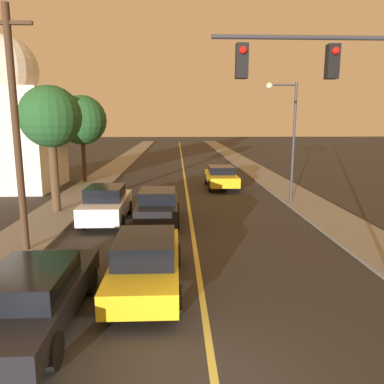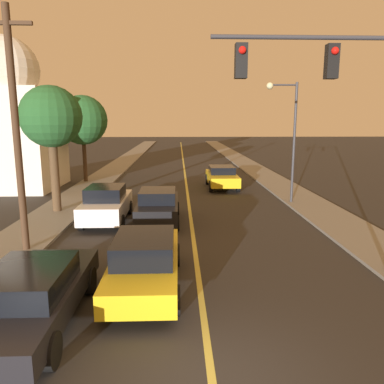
{
  "view_description": "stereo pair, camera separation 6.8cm",
  "coord_description": "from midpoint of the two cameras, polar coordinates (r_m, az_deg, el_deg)",
  "views": [
    {
      "loc": [
        -0.64,
        -5.81,
        4.59
      ],
      "look_at": [
        0.0,
        9.7,
        1.6
      ],
      "focal_mm": 35.0,
      "sensor_mm": 36.0,
      "label": 1
    },
    {
      "loc": [
        -0.58,
        -5.81,
        4.59
      ],
      "look_at": [
        0.0,
        9.7,
        1.6
      ],
      "focal_mm": 35.0,
      "sensor_mm": 36.0,
      "label": 2
    }
  ],
  "objects": [
    {
      "name": "sidewalk_left",
      "position": [
        42.48,
        -10.27,
        4.6
      ],
      "size": [
        2.5,
        80.0,
        0.12
      ],
      "color": "gray",
      "rests_on": "ground"
    },
    {
      "name": "car_near_lane_front",
      "position": [
        10.51,
        -6.96,
        -10.35
      ],
      "size": [
        1.91,
        4.9,
        1.54
      ],
      "color": "gold",
      "rests_on": "ground"
    },
    {
      "name": "traffic_signal_mast",
      "position": [
        11.39,
        22.56,
        12.39
      ],
      "size": [
        5.55,
        0.42,
        6.88
      ],
      "color": "#333338",
      "rests_on": "ground"
    },
    {
      "name": "domed_building_left",
      "position": [
        28.07,
        -26.03,
        9.6
      ],
      "size": [
        5.89,
        5.89,
        9.97
      ],
      "color": "silver",
      "rests_on": "ground"
    },
    {
      "name": "tree_left_near",
      "position": [
        19.48,
        -20.61,
        10.51
      ],
      "size": [
        2.96,
        2.96,
        6.12
      ],
      "color": "#4C3823",
      "rests_on": "ground"
    },
    {
      "name": "car_outer_lane_second",
      "position": [
        17.51,
        -12.78,
        -1.75
      ],
      "size": [
        1.92,
        4.42,
        1.67
      ],
      "color": "white",
      "rests_on": "ground"
    },
    {
      "name": "streetlamp_right",
      "position": [
        21.02,
        14.42,
        9.77
      ],
      "size": [
        1.69,
        0.36,
        6.44
      ],
      "color": "#333338",
      "rests_on": "ground"
    },
    {
      "name": "utility_pole_left",
      "position": [
        13.88,
        -25.12,
        8.8
      ],
      "size": [
        1.6,
        0.24,
        8.09
      ],
      "color": "#422D1E",
      "rests_on": "ground"
    },
    {
      "name": "car_far_oncoming",
      "position": [
        25.72,
        4.65,
        2.36
      ],
      "size": [
        2.0,
        4.65,
        1.49
      ],
      "rotation": [
        0.0,
        0.0,
        3.14
      ],
      "color": "gold",
      "rests_on": "ground"
    },
    {
      "name": "road_surface",
      "position": [
        42.07,
        -1.29,
        4.63
      ],
      "size": [
        10.72,
        80.0,
        0.01
      ],
      "color": "#2D2B28",
      "rests_on": "ground"
    },
    {
      "name": "car_outer_lane_front",
      "position": [
        9.35,
        -23.0,
        -14.2
      ],
      "size": [
        2.0,
        5.04,
        1.44
      ],
      "color": "black",
      "rests_on": "ground"
    },
    {
      "name": "car_near_lane_second",
      "position": [
        16.97,
        -5.09,
        -2.09
      ],
      "size": [
        1.91,
        4.3,
        1.54
      ],
      "color": "black",
      "rests_on": "ground"
    },
    {
      "name": "tree_left_far",
      "position": [
        28.67,
        -16.26,
        10.45
      ],
      "size": [
        3.56,
        3.56,
        6.25
      ],
      "color": "#3D2B1C",
      "rests_on": "ground"
    },
    {
      "name": "sidewalk_right",
      "position": [
        42.67,
        7.65,
        4.7
      ],
      "size": [
        2.5,
        80.0,
        0.12
      ],
      "color": "gray",
      "rests_on": "ground"
    }
  ]
}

